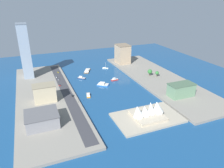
% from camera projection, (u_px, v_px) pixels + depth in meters
% --- Properties ---
extents(ground_plane, '(440.00, 440.00, 0.00)m').
position_uv_depth(ground_plane, '(107.00, 87.00, 292.11)').
color(ground_plane, navy).
extents(quay_west, '(70.00, 240.00, 2.76)m').
position_uv_depth(quay_west, '(157.00, 78.00, 319.84)').
color(quay_west, gray).
rests_on(quay_west, ground_plane).
extents(quay_east, '(70.00, 240.00, 2.76)m').
position_uv_depth(quay_east, '(46.00, 96.00, 263.30)').
color(quay_east, gray).
rests_on(quay_east, ground_plane).
extents(peninsula_point, '(68.63, 43.65, 2.00)m').
position_uv_depth(peninsula_point, '(147.00, 118.00, 217.85)').
color(peninsula_point, '#A89E89').
rests_on(peninsula_point, ground_plane).
extents(road_strip, '(12.30, 228.00, 0.15)m').
position_uv_depth(road_strip, '(66.00, 92.00, 271.50)').
color(road_strip, '#38383D').
rests_on(road_strip, quay_east).
extents(tugboat_red, '(12.28, 5.03, 4.29)m').
position_uv_depth(tugboat_red, '(115.00, 80.00, 314.57)').
color(tugboat_red, red).
rests_on(tugboat_red, ground_plane).
extents(patrol_launch_navy, '(12.36, 11.51, 3.75)m').
position_uv_depth(patrol_launch_navy, '(81.00, 78.00, 321.73)').
color(patrol_launch_navy, '#1E284C').
rests_on(patrol_launch_navy, ground_plane).
extents(sailboat_small_white, '(10.34, 7.31, 10.92)m').
position_uv_depth(sailboat_small_white, '(105.00, 68.00, 366.13)').
color(sailboat_small_white, white).
rests_on(sailboat_small_white, ground_plane).
extents(catamaran_blue, '(18.53, 17.35, 3.79)m').
position_uv_depth(catamaran_blue, '(103.00, 84.00, 298.34)').
color(catamaran_blue, blue).
rests_on(catamaran_blue, ground_plane).
extents(water_taxi_orange, '(7.29, 14.30, 3.36)m').
position_uv_depth(water_taxi_orange, '(88.00, 95.00, 266.47)').
color(water_taxi_orange, orange).
rests_on(water_taxi_orange, ground_plane).
extents(barge_flat_brown, '(16.84, 24.32, 3.00)m').
position_uv_depth(barge_flat_brown, '(87.00, 71.00, 352.19)').
color(barge_flat_brown, brown).
rests_on(barge_flat_brown, ground_plane).
extents(office_block_beige, '(25.83, 17.08, 20.47)m').
position_uv_depth(office_block_beige, '(45.00, 93.00, 244.48)').
color(office_block_beige, '#C6B793').
rests_on(office_block_beige, quay_east).
extents(apartment_midrise_tan, '(22.42, 26.57, 33.48)m').
position_uv_depth(apartment_midrise_tan, '(123.00, 54.00, 380.94)').
color(apartment_midrise_tan, tan).
rests_on(apartment_midrise_tan, quay_west).
extents(tower_tall_glass, '(14.71, 22.06, 79.21)m').
position_uv_depth(tower_tall_glass, '(25.00, 51.00, 306.85)').
color(tower_tall_glass, '#8C9EB2').
rests_on(tower_tall_glass, quay_east).
extents(warehouse_low_gray, '(30.82, 27.72, 12.74)m').
position_uv_depth(warehouse_low_gray, '(42.00, 119.00, 200.64)').
color(warehouse_low_gray, gray).
rests_on(warehouse_low_gray, quay_east).
extents(terminal_long_green, '(31.99, 17.40, 16.07)m').
position_uv_depth(terminal_long_green, '(181.00, 90.00, 257.96)').
color(terminal_long_green, slate).
rests_on(terminal_long_green, quay_west).
extents(taxi_yellow_cab, '(1.94, 4.67, 1.56)m').
position_uv_depth(taxi_yellow_cab, '(58.00, 72.00, 339.08)').
color(taxi_yellow_cab, black).
rests_on(taxi_yellow_cab, road_strip).
extents(pickup_red, '(2.01, 5.24, 1.54)m').
position_uv_depth(pickup_red, '(60.00, 85.00, 289.71)').
color(pickup_red, black).
rests_on(pickup_red, road_strip).
extents(sedan_silver, '(1.94, 4.50, 1.55)m').
position_uv_depth(sedan_silver, '(59.00, 79.00, 309.08)').
color(sedan_silver, black).
rests_on(sedan_silver, road_strip).
extents(suv_black, '(2.06, 4.90, 1.59)m').
position_uv_depth(suv_black, '(72.00, 95.00, 260.24)').
color(suv_black, black).
rests_on(suv_black, road_strip).
extents(van_white, '(2.04, 4.48, 1.62)m').
position_uv_depth(van_white, '(56.00, 77.00, 318.40)').
color(van_white, black).
rests_on(van_white, road_strip).
extents(traffic_light_waterfront, '(0.36, 0.36, 6.50)m').
position_uv_depth(traffic_light_waterfront, '(78.00, 99.00, 243.05)').
color(traffic_light_waterfront, black).
rests_on(traffic_light_waterfront, quay_east).
extents(opera_landmark, '(36.13, 29.75, 17.22)m').
position_uv_depth(opera_landmark, '(148.00, 111.00, 215.04)').
color(opera_landmark, '#BCAD93').
rests_on(opera_landmark, peninsula_point).
extents(park_tree_cluster, '(14.07, 14.07, 10.47)m').
position_uv_depth(park_tree_cluster, '(152.00, 72.00, 321.29)').
color(park_tree_cluster, brown).
rests_on(park_tree_cluster, quay_west).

